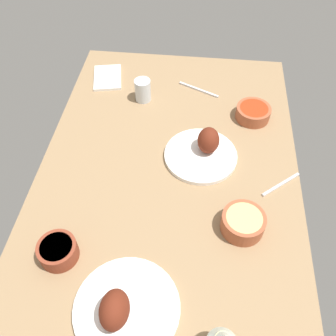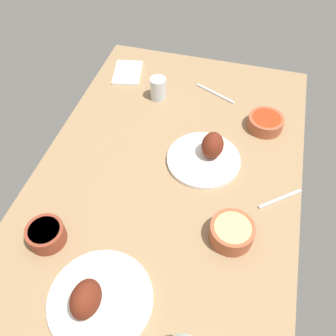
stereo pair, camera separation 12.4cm
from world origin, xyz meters
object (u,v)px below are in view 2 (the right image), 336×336
at_px(plate_near_viewer, 207,154).
at_px(bowl_pasta, 232,232).
at_px(plate_center_main, 95,299).
at_px(folded_napkin, 128,73).
at_px(fork_loose, 280,199).
at_px(bowl_onions, 46,234).
at_px(water_tumbler, 158,88).
at_px(spoon_loose, 215,94).
at_px(bowl_sauce, 266,122).

bearing_deg(plate_near_viewer, bowl_pasta, 24.59).
distance_m(plate_center_main, folded_napkin, 1.01).
xyz_separation_m(folded_napkin, fork_loose, (0.51, 0.70, -0.00)).
height_order(bowl_onions, bowl_pasta, bowl_pasta).
distance_m(plate_near_viewer, fork_loose, 0.29).
height_order(water_tumbler, spoon_loose, water_tumbler).
relative_size(bowl_sauce, water_tumbler, 1.45).
height_order(plate_near_viewer, bowl_onions, plate_near_viewer).
relative_size(bowl_sauce, spoon_loose, 0.72).
relative_size(plate_center_main, folded_napkin, 1.66).
distance_m(plate_near_viewer, spoon_loose, 0.37).
bearing_deg(plate_center_main, fork_loose, 136.26).
distance_m(bowl_pasta, fork_loose, 0.23).
xyz_separation_m(bowl_onions, fork_loose, (-0.33, 0.66, -0.03)).
relative_size(bowl_onions, bowl_pasta, 0.85).
bearing_deg(plate_center_main, folded_napkin, -165.44).
relative_size(bowl_onions, folded_napkin, 0.66).
xyz_separation_m(plate_near_viewer, bowl_pasta, (0.29, 0.13, 0.00)).
distance_m(bowl_sauce, fork_loose, 0.34).
bearing_deg(spoon_loose, water_tumbler, 44.97).
bearing_deg(bowl_onions, plate_center_main, 56.85).
distance_m(bowl_sauce, spoon_loose, 0.26).
relative_size(bowl_onions, fork_loose, 0.68).
xyz_separation_m(bowl_onions, spoon_loose, (-0.80, 0.36, -0.03)).
bearing_deg(plate_near_viewer, fork_loose, 68.07).
bearing_deg(spoon_loose, plate_center_main, 106.23).
height_order(plate_center_main, fork_loose, plate_center_main).
relative_size(plate_near_viewer, bowl_pasta, 1.96).
xyz_separation_m(bowl_sauce, bowl_pasta, (0.51, -0.05, 0.01)).
xyz_separation_m(bowl_pasta, fork_loose, (-0.18, 0.13, -0.03)).
relative_size(plate_center_main, water_tumbler, 3.07).
bearing_deg(fork_loose, spoon_loose, -96.79).
xyz_separation_m(folded_napkin, spoon_loose, (0.04, 0.40, -0.00)).
distance_m(plate_near_viewer, bowl_pasta, 0.32).
bearing_deg(bowl_sauce, folded_napkin, -106.53).
height_order(bowl_pasta, fork_loose, bowl_pasta).
height_order(bowl_sauce, bowl_pasta, bowl_pasta).
bearing_deg(water_tumbler, bowl_pasta, 34.45).
xyz_separation_m(plate_near_viewer, water_tumbler, (-0.28, -0.26, 0.02)).
bearing_deg(fork_loose, plate_near_viewer, -61.32).
relative_size(plate_center_main, spoon_loose, 1.53).
bearing_deg(spoon_loose, plate_near_viewer, 120.66).
bearing_deg(bowl_pasta, bowl_sauce, 174.22).
bearing_deg(folded_napkin, spoon_loose, 84.62).
distance_m(folded_napkin, spoon_loose, 0.40).
xyz_separation_m(plate_center_main, water_tumbler, (-0.86, -0.08, 0.02)).
height_order(plate_center_main, folded_napkin, plate_center_main).
relative_size(fork_loose, spoon_loose, 0.89).
relative_size(bowl_sauce, fork_loose, 0.81).
xyz_separation_m(plate_center_main, bowl_onions, (-0.14, -0.21, 0.00)).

